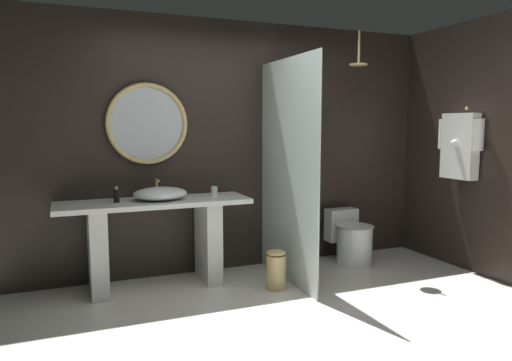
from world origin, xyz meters
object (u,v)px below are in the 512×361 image
(soap_dispenser, at_px, (116,195))
(waste_bin, at_px, (276,269))
(hanging_bathrobe, at_px, (460,144))
(tumbler_cup, at_px, (214,191))
(round_wall_mirror, at_px, (147,124))
(rain_shower_head, at_px, (359,61))
(toilet, at_px, (351,240))
(vessel_sink, at_px, (160,194))

(soap_dispenser, xyz_separation_m, waste_bin, (1.37, -0.50, -0.71))
(soap_dispenser, distance_m, hanging_bathrobe, 3.49)
(tumbler_cup, relative_size, soap_dispenser, 0.68)
(round_wall_mirror, distance_m, hanging_bathrobe, 3.20)
(tumbler_cup, relative_size, rain_shower_head, 0.28)
(soap_dispenser, bearing_deg, toilet, -1.21)
(tumbler_cup, xyz_separation_m, waste_bin, (0.43, -0.53, -0.69))
(soap_dispenser, relative_size, rain_shower_head, 0.41)
(tumbler_cup, distance_m, soap_dispenser, 0.94)
(hanging_bathrobe, relative_size, toilet, 1.29)
(tumbler_cup, xyz_separation_m, toilet, (1.55, -0.09, -0.61))
(tumbler_cup, distance_m, round_wall_mirror, 0.92)
(tumbler_cup, xyz_separation_m, hanging_bathrobe, (2.46, -0.67, 0.45))
(hanging_bathrobe, bearing_deg, rain_shower_head, 152.79)
(rain_shower_head, xyz_separation_m, toilet, (0.03, 0.10, -1.92))
(tumbler_cup, bearing_deg, hanging_bathrobe, -15.27)
(tumbler_cup, relative_size, toilet, 0.17)
(hanging_bathrobe, distance_m, waste_bin, 2.34)
(vessel_sink, bearing_deg, waste_bin, -26.99)
(round_wall_mirror, relative_size, toilet, 1.36)
(soap_dispenser, relative_size, hanging_bathrobe, 0.19)
(toilet, bearing_deg, soap_dispenser, 178.79)
(vessel_sink, height_order, waste_bin, vessel_sink)
(vessel_sink, distance_m, waste_bin, 1.29)
(tumbler_cup, bearing_deg, rain_shower_head, -7.05)
(soap_dispenser, xyz_separation_m, toilet, (2.48, -0.05, -0.63))
(hanging_bathrobe, height_order, toilet, hanging_bathrobe)
(toilet, bearing_deg, waste_bin, -158.33)
(rain_shower_head, bearing_deg, tumbler_cup, 172.95)
(tumbler_cup, height_order, round_wall_mirror, round_wall_mirror)
(vessel_sink, relative_size, waste_bin, 1.33)
(tumbler_cup, bearing_deg, soap_dispenser, -177.69)
(tumbler_cup, xyz_separation_m, rain_shower_head, (1.52, -0.19, 1.31))
(waste_bin, bearing_deg, rain_shower_head, 17.59)
(waste_bin, bearing_deg, round_wall_mirror, 143.37)
(vessel_sink, height_order, round_wall_mirror, round_wall_mirror)
(rain_shower_head, bearing_deg, hanging_bathrobe, -27.21)
(round_wall_mirror, xyz_separation_m, hanging_bathrobe, (3.06, -0.90, -0.21))
(soap_dispenser, height_order, waste_bin, soap_dispenser)
(vessel_sink, xyz_separation_m, hanging_bathrobe, (3.00, -0.63, 0.44))
(tumbler_cup, relative_size, hanging_bathrobe, 0.13)
(soap_dispenser, height_order, round_wall_mirror, round_wall_mirror)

